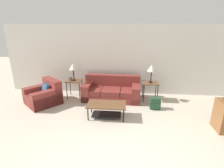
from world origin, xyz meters
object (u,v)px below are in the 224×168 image
object	(u,v)px
backpack	(155,104)
side_table_left	(74,82)
side_table_right	(150,84)
table_lamp_right	(152,69)
coffee_table	(107,107)
couch	(112,91)
table_lamp_left	(73,67)
armchair	(44,95)

from	to	relation	value
backpack	side_table_left	bearing A→B (deg)	165.97
side_table_right	backpack	xyz separation A→B (m)	(0.10, -0.71, -0.40)
side_table_right	table_lamp_right	bearing A→B (deg)	-82.87
coffee_table	side_table_right	xyz separation A→B (m)	(1.39, 1.37, 0.27)
side_table_left	table_lamp_right	bearing A→B (deg)	-0.00
couch	side_table_left	distance (m)	1.40
couch	side_table_right	bearing A→B (deg)	-0.01
side_table_left	table_lamp_left	world-z (taller)	table_lamp_left
side_table_right	couch	bearing A→B (deg)	179.99
armchair	table_lamp_right	size ratio (longest dim) A/B	2.20
coffee_table	table_lamp_left	xyz separation A→B (m)	(-1.35, 1.37, 0.84)
table_lamp_left	backpack	size ratio (longest dim) A/B	1.65
couch	coffee_table	distance (m)	1.37
armchair	table_lamp_left	xyz separation A→B (m)	(0.88, 0.61, 0.87)
armchair	backpack	distance (m)	3.71
coffee_table	table_lamp_left	world-z (taller)	table_lamp_left
couch	table_lamp_right	bearing A→B (deg)	-0.01
table_lamp_right	backpack	bearing A→B (deg)	-82.26
table_lamp_right	backpack	xyz separation A→B (m)	(0.10, -0.71, -0.97)
armchair	side_table_left	size ratio (longest dim) A/B	2.10
armchair	side_table_right	distance (m)	3.68
side_table_left	table_lamp_left	xyz separation A→B (m)	(-0.00, -0.00, 0.57)
coffee_table	table_lamp_right	size ratio (longest dim) A/B	1.78
couch	coffee_table	world-z (taller)	couch
couch	side_table_right	world-z (taller)	couch
coffee_table	side_table_right	distance (m)	1.97
armchair	coffee_table	distance (m)	2.35
coffee_table	couch	bearing A→B (deg)	89.09
side_table_right	backpack	bearing A→B (deg)	-82.26
coffee_table	table_lamp_right	world-z (taller)	table_lamp_right
couch	table_lamp_right	world-z (taller)	table_lamp_right
side_table_right	table_lamp_left	size ratio (longest dim) A/B	1.05
table_lamp_right	backpack	size ratio (longest dim) A/B	1.65
table_lamp_left	coffee_table	bearing A→B (deg)	-45.45
table_lamp_left	side_table_right	bearing A→B (deg)	0.00
coffee_table	table_lamp_right	xyz separation A→B (m)	(1.39, 1.37, 0.84)
table_lamp_left	table_lamp_right	xyz separation A→B (m)	(2.73, 0.00, 0.00)
armchair	side_table_right	size ratio (longest dim) A/B	2.10
coffee_table	table_lamp_left	size ratio (longest dim) A/B	1.78
side_table_right	backpack	size ratio (longest dim) A/B	1.73
side_table_left	side_table_right	xyz separation A→B (m)	(2.73, 0.00, 0.00)
backpack	couch	bearing A→B (deg)	154.17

